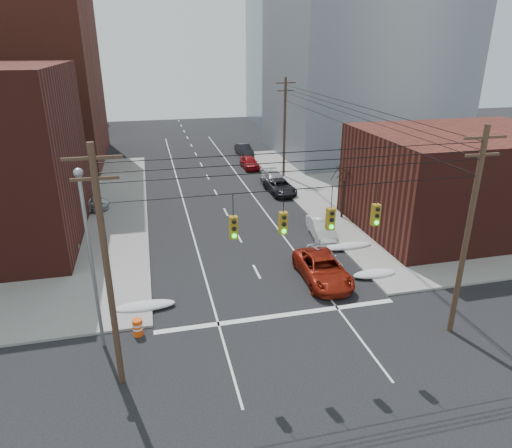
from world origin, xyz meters
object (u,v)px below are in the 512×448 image
red_pickup (323,269)px  construction_barrel (138,327)px  lot_car_c (32,212)px  parked_car_a (324,257)px  lot_car_b (79,204)px  lot_car_d (14,216)px  parked_car_d (275,180)px  parked_car_c (280,187)px  parked_car_f (244,150)px  lot_car_a (51,243)px  parked_car_b (322,228)px  parked_car_e (249,162)px

red_pickup → construction_barrel: 12.13m
lot_car_c → parked_car_a: bearing=-117.8°
lot_car_b → lot_car_d: 5.44m
parked_car_d → lot_car_b: 19.57m
parked_car_c → parked_car_f: bearing=87.5°
lot_car_a → construction_barrel: 13.42m
parked_car_a → parked_car_b: bearing=65.1°
parked_car_b → construction_barrel: size_ratio=4.81×
parked_car_b → parked_car_f: parked_car_f is taller
parked_car_d → construction_barrel: (-14.17, -23.79, -0.30)m
lot_car_c → lot_car_b: bearing=-64.2°
parked_car_f → lot_car_a: size_ratio=1.20×
lot_car_c → construction_barrel: lot_car_c is taller
parked_car_a → lot_car_d: (-22.64, 12.80, 0.32)m
red_pickup → parked_car_a: 2.26m
parked_car_c → construction_barrel: parked_car_c is taller
parked_car_e → lot_car_c: size_ratio=0.91×
lot_car_a → lot_car_d: 7.42m
parked_car_c → parked_car_e: size_ratio=1.15×
parked_car_b → parked_car_a: bearing=-102.3°
parked_car_e → lot_car_a: size_ratio=1.18×
parked_car_e → parked_car_a: bearing=-92.6°
lot_car_a → lot_car_d: size_ratio=0.83×
parked_car_b → parked_car_e: size_ratio=1.02×
red_pickup → lot_car_d: (-21.71, 14.85, 0.13)m
lot_car_b → lot_car_c: lot_car_b is taller
parked_car_c → parked_car_f: (0.00, 17.64, 0.04)m
parked_car_f → construction_barrel: size_ratio=4.83×
parked_car_a → parked_car_d: size_ratio=0.67×
parked_car_c → lot_car_a: bearing=-156.8°
red_pickup → lot_car_a: (-17.78, 8.56, -0.03)m
parked_car_b → parked_car_c: 11.61m
parked_car_d → lot_car_a: 23.51m
parked_car_e → construction_barrel: parked_car_e is taller
lot_car_d → parked_car_f: bearing=-44.8°
parked_car_b → parked_car_d: parked_car_d is taller
parked_car_d → lot_car_d: size_ratio=1.17×
lot_car_a → construction_barrel: (6.13, -11.94, -0.29)m
lot_car_a → lot_car_d: bearing=26.0°
parked_car_d → lot_car_d: lot_car_d is taller
parked_car_f → lot_car_c: bearing=-143.0°
parked_car_b → lot_car_c: size_ratio=0.92×
parked_car_b → lot_car_a: 20.39m
parked_car_a → parked_car_c: 16.35m
red_pickup → lot_car_c: red_pickup is taller
parked_car_b → parked_car_c: (0.00, 11.61, -0.03)m
parked_car_b → lot_car_a: (-20.31, 1.84, 0.03)m
parked_car_a → parked_car_c: bearing=78.4°
lot_car_d → lot_car_a: bearing=-143.9°
parked_car_a → lot_car_d: size_ratio=0.79×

